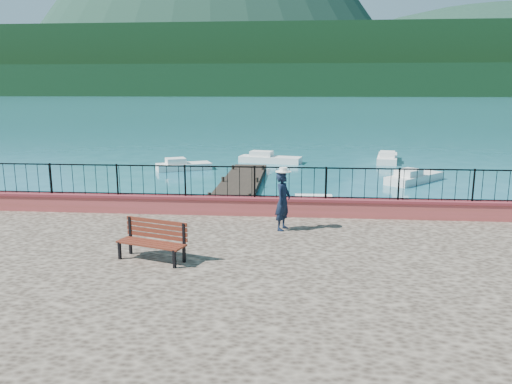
% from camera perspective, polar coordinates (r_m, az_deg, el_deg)
% --- Properties ---
extents(ground, '(2000.00, 2000.00, 0.00)m').
position_cam_1_polar(ground, '(12.63, -0.30, -12.18)').
color(ground, '#19596B').
rests_on(ground, ground).
extents(parapet, '(28.00, 0.46, 0.58)m').
position_cam_1_polar(parapet, '(15.65, 0.94, -1.63)').
color(parapet, '#B84249').
rests_on(parapet, promenade).
extents(railing, '(27.00, 0.05, 0.95)m').
position_cam_1_polar(railing, '(15.49, 0.95, 1.12)').
color(railing, black).
rests_on(railing, parapet).
extents(dock, '(2.00, 16.00, 0.30)m').
position_cam_1_polar(dock, '(24.20, -2.41, -0.05)').
color(dock, '#2D231C').
rests_on(dock, ground).
extents(far_forest, '(900.00, 60.00, 18.00)m').
position_cam_1_polar(far_forest, '(311.51, 4.88, 12.54)').
color(far_forest, black).
rests_on(far_forest, ground).
extents(foothills, '(900.00, 120.00, 44.00)m').
position_cam_1_polar(foothills, '(371.86, 4.95, 14.43)').
color(foothills, black).
rests_on(foothills, ground).
extents(companion_hill, '(448.00, 384.00, 180.00)m').
position_cam_1_polar(companion_hill, '(612.01, 26.37, 10.19)').
color(companion_hill, '#142D23').
rests_on(companion_hill, ground).
extents(park_bench, '(1.75, 1.05, 0.92)m').
position_cam_1_polar(park_bench, '(11.89, -11.76, -6.33)').
color(park_bench, black).
rests_on(park_bench, promenade).
extents(person, '(0.59, 0.71, 1.66)m').
position_cam_1_polar(person, '(13.97, 3.10, -1.04)').
color(person, black).
rests_on(person, promenade).
extents(hat, '(0.44, 0.44, 0.12)m').
position_cam_1_polar(hat, '(13.80, 3.14, 2.56)').
color(hat, white).
rests_on(hat, person).
extents(boat_1, '(4.38, 1.38, 0.80)m').
position_cam_1_polar(boat_1, '(20.65, 8.42, -1.54)').
color(boat_1, white).
rests_on(boat_1, ground).
extents(boat_2, '(3.66, 3.81, 0.80)m').
position_cam_1_polar(boat_2, '(28.92, 17.64, 1.87)').
color(boat_2, silver).
rests_on(boat_2, ground).
extents(boat_3, '(3.62, 2.59, 0.80)m').
position_cam_1_polar(boat_3, '(32.03, -8.26, 3.23)').
color(boat_3, white).
rests_on(boat_3, ground).
extents(boat_4, '(4.47, 2.20, 0.80)m').
position_cam_1_polar(boat_4, '(34.84, 1.65, 4.04)').
color(boat_4, white).
rests_on(boat_4, ground).
extents(boat_5, '(2.06, 4.40, 0.80)m').
position_cam_1_polar(boat_5, '(36.54, 14.79, 4.02)').
color(boat_5, silver).
rests_on(boat_5, ground).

